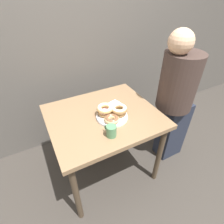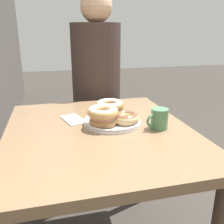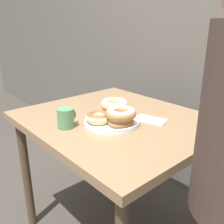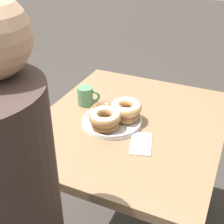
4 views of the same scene
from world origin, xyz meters
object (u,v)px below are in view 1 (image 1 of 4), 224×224
at_px(coffee_mug, 111,131).
at_px(person_figure, 176,99).
at_px(dining_table, 104,123).
at_px(napkin, 112,104).
at_px(donut_plate, 112,113).

relative_size(coffee_mug, person_figure, 0.08).
bearing_deg(dining_table, napkin, 35.00).
xyz_separation_m(coffee_mug, napkin, (0.20, 0.37, -0.04)).
height_order(coffee_mug, napkin, coffee_mug).
bearing_deg(coffee_mug, dining_table, 77.37).
height_order(coffee_mug, person_figure, person_figure).
relative_size(person_figure, napkin, 8.39).
height_order(dining_table, donut_plate, donut_plate).
xyz_separation_m(dining_table, napkin, (0.15, 0.10, 0.10)).
distance_m(dining_table, coffee_mug, 0.31).
relative_size(donut_plate, coffee_mug, 2.73).
bearing_deg(napkin, person_figure, -20.90).
distance_m(donut_plate, person_figure, 0.69).
xyz_separation_m(dining_table, person_figure, (0.74, -0.12, 0.11)).
bearing_deg(dining_table, coffee_mug, -102.63).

